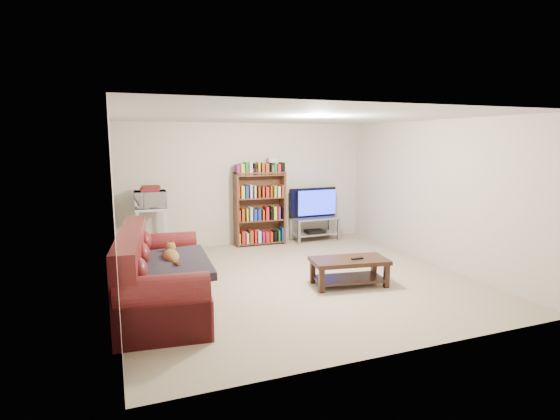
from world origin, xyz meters
name	(u,v)px	position (x,y,z in m)	size (l,w,h in m)	color
floor	(296,279)	(0.00, 0.00, 0.00)	(5.00, 5.00, 0.00)	#BFAD8E
ceiling	(297,117)	(0.00, 0.00, 2.40)	(5.00, 5.00, 0.00)	white
wall_back	(247,184)	(0.00, 2.50, 1.20)	(5.00, 5.00, 0.00)	beige
wall_front	(400,234)	(0.00, -2.50, 1.20)	(5.00, 5.00, 0.00)	beige
wall_left	(114,210)	(-2.50, 0.00, 1.20)	(5.00, 5.00, 0.00)	beige
wall_right	(434,193)	(2.50, 0.00, 1.20)	(5.00, 5.00, 0.00)	beige
sofa	(156,281)	(-2.06, -0.41, 0.34)	(1.24, 2.40, 0.99)	maroon
blanket	(171,266)	(-1.89, -0.59, 0.57)	(0.89, 1.15, 0.10)	#2A242E
cat	(171,256)	(-1.87, -0.38, 0.63)	(0.25, 0.63, 0.19)	brown
coffee_table	(349,267)	(0.60, -0.54, 0.27)	(1.15, 0.70, 0.39)	black
remote	(357,258)	(0.69, -0.60, 0.40)	(0.18, 0.05, 0.02)	black
tv_stand	(315,225)	(1.37, 2.21, 0.33)	(0.99, 0.48, 0.49)	#999EA3
television	(315,203)	(1.37, 2.21, 0.79)	(1.05, 0.14, 0.61)	black
dvd_player	(315,231)	(1.37, 2.21, 0.19)	(0.39, 0.27, 0.06)	black
bookshelf	(260,208)	(0.20, 2.30, 0.75)	(1.01, 0.33, 1.45)	#502D1B
shelf_clutter	(264,167)	(0.30, 2.31, 1.55)	(0.74, 0.23, 0.28)	silver
microwave_stand	(151,225)	(-1.90, 2.12, 0.56)	(0.56, 0.41, 0.88)	silver
microwave	(150,200)	(-1.90, 2.12, 1.03)	(0.54, 0.37, 0.30)	silver
game_boxes	(150,190)	(-1.90, 2.12, 1.21)	(0.32, 0.28, 0.05)	maroon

